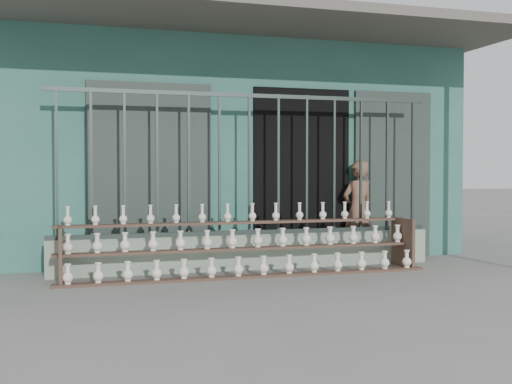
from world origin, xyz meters
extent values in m
plane|color=slate|center=(0.00, 0.00, 0.00)|extent=(60.00, 60.00, 0.00)
cube|color=#30675A|center=(0.00, 4.30, 1.60)|extent=(7.00, 5.00, 3.20)
cube|color=black|center=(0.90, 1.82, 1.20)|extent=(1.40, 0.12, 2.40)
cube|color=#232E29|center=(-1.20, 1.78, 1.20)|extent=(1.60, 0.08, 2.40)
cube|color=#232E29|center=(2.30, 1.78, 1.20)|extent=(1.20, 0.08, 2.40)
cube|color=#59544C|center=(0.00, 1.20, 3.15)|extent=(7.40, 2.00, 0.12)
cube|color=#8EA58D|center=(0.00, 1.30, 0.23)|extent=(5.00, 0.20, 0.45)
cube|color=#283330|center=(-2.35, 1.30, 1.35)|extent=(0.03, 0.03, 1.80)
cube|color=#283330|center=(-1.96, 1.30, 1.35)|extent=(0.03, 0.03, 1.80)
cube|color=#283330|center=(-1.57, 1.30, 1.35)|extent=(0.03, 0.03, 1.80)
cube|color=#283330|center=(-1.18, 1.30, 1.35)|extent=(0.03, 0.03, 1.80)
cube|color=#283330|center=(-0.78, 1.30, 1.35)|extent=(0.03, 0.03, 1.80)
cube|color=#283330|center=(-0.39, 1.30, 1.35)|extent=(0.03, 0.03, 1.80)
cube|color=#283330|center=(0.00, 1.30, 1.35)|extent=(0.03, 0.03, 1.80)
cube|color=#283330|center=(0.39, 1.30, 1.35)|extent=(0.03, 0.03, 1.80)
cube|color=#283330|center=(0.78, 1.30, 1.35)|extent=(0.03, 0.03, 1.80)
cube|color=#283330|center=(1.17, 1.30, 1.35)|extent=(0.03, 0.03, 1.80)
cube|color=#283330|center=(1.57, 1.30, 1.35)|extent=(0.03, 0.03, 1.80)
cube|color=#283330|center=(1.96, 1.30, 1.35)|extent=(0.03, 0.03, 1.80)
cube|color=#283330|center=(2.35, 1.30, 1.35)|extent=(0.03, 0.03, 1.80)
cube|color=#283330|center=(0.00, 1.30, 2.22)|extent=(5.00, 0.04, 0.05)
cube|color=#283330|center=(0.00, 1.30, 0.47)|extent=(5.00, 0.04, 0.05)
cube|color=brown|center=(-0.17, 0.65, 0.01)|extent=(4.50, 0.18, 0.03)
cube|color=brown|center=(-0.17, 0.90, 0.32)|extent=(4.50, 0.18, 0.03)
cube|color=brown|center=(-0.17, 1.15, 0.61)|extent=(4.50, 0.18, 0.03)
cube|color=brown|center=(-2.32, 0.90, 0.32)|extent=(0.04, 0.55, 0.64)
cube|color=brown|center=(1.98, 0.90, 0.32)|extent=(0.04, 0.55, 0.64)
imported|color=brown|center=(1.68, 1.62, 0.70)|extent=(0.59, 0.46, 1.41)
camera|label=1|loc=(-2.27, -6.57, 1.28)|focal=45.00mm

